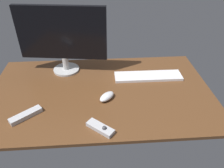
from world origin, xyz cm
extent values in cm
cube|color=brown|center=(0.00, 0.00, 1.00)|extent=(140.00, 84.00, 2.00)
cylinder|color=#BCBCBC|center=(-24.11, 26.79, 2.72)|extent=(18.36, 18.36, 1.43)
cylinder|color=#BCBCBC|center=(-24.11, 26.79, 7.92)|extent=(4.30, 4.30, 8.98)
cube|color=black|center=(-24.11, 26.79, 30.37)|extent=(59.39, 11.13, 35.90)
cube|color=white|center=(33.14, 13.28, 2.89)|extent=(46.09, 12.38, 1.78)
ellipsoid|color=silver|center=(3.42, -8.73, 3.91)|extent=(11.66, 11.97, 3.81)
cube|color=#B7B7BC|center=(-1.23, -33.29, 3.14)|extent=(14.83, 13.63, 2.27)
sphere|color=#3F3F44|center=(0.77, -34.98, 4.67)|extent=(2.25, 2.25, 2.25)
cube|color=#B7B7BC|center=(-41.35, -21.07, 3.27)|extent=(16.63, 14.62, 2.54)
camera|label=1|loc=(-0.97, -112.97, 85.85)|focal=35.48mm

